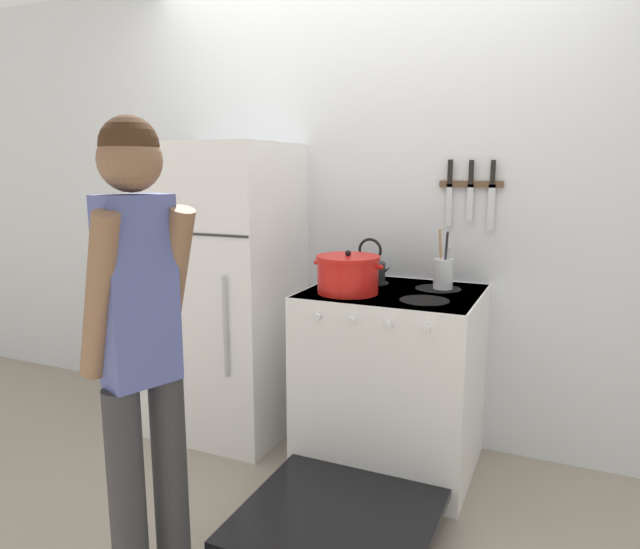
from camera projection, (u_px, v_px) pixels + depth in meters
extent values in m
plane|color=gray|center=(358.00, 425.00, 3.31)|extent=(14.00, 14.00, 0.00)
cube|color=silver|center=(362.00, 204.00, 3.11)|extent=(10.00, 0.06, 2.55)
cube|color=white|center=(223.00, 291.00, 3.16)|extent=(0.74, 0.64, 1.60)
cube|color=#2D2D2D|center=(184.00, 234.00, 2.80)|extent=(0.73, 0.01, 0.01)
cylinder|color=#B2B5BA|center=(225.00, 327.00, 2.78)|extent=(0.02, 0.02, 0.51)
cube|color=white|center=(392.00, 379.00, 2.80)|extent=(0.81, 0.69, 0.89)
cube|color=black|center=(394.00, 293.00, 2.72)|extent=(0.79, 0.67, 0.02)
cube|color=black|center=(371.00, 405.00, 2.52)|extent=(0.71, 0.05, 0.67)
cylinder|color=black|center=(348.00, 294.00, 2.67)|extent=(0.22, 0.22, 0.01)
cylinder|color=black|center=(424.00, 301.00, 2.53)|extent=(0.22, 0.22, 0.01)
cylinder|color=black|center=(367.00, 283.00, 2.92)|extent=(0.22, 0.22, 0.01)
cylinder|color=black|center=(438.00, 289.00, 2.77)|extent=(0.22, 0.22, 0.01)
cylinder|color=silver|center=(317.00, 317.00, 2.51)|extent=(0.04, 0.02, 0.04)
cylinder|color=silver|center=(351.00, 321.00, 2.45)|extent=(0.04, 0.02, 0.04)
cylinder|color=silver|center=(387.00, 325.00, 2.38)|extent=(0.04, 0.02, 0.04)
cylinder|color=silver|center=(426.00, 329.00, 2.32)|extent=(0.04, 0.02, 0.04)
cube|color=black|center=(337.00, 518.00, 2.24)|extent=(0.75, 0.71, 0.04)
cube|color=#99999E|center=(386.00, 394.00, 2.74)|extent=(0.67, 0.38, 0.01)
cylinder|color=red|center=(348.00, 276.00, 2.66)|extent=(0.28, 0.28, 0.16)
cylinder|color=red|center=(348.00, 258.00, 2.64)|extent=(0.30, 0.30, 0.02)
sphere|color=black|center=(348.00, 253.00, 2.64)|extent=(0.03, 0.03, 0.03)
cylinder|color=red|center=(318.00, 262.00, 2.71)|extent=(0.03, 0.02, 0.02)
cylinder|color=red|center=(380.00, 267.00, 2.59)|extent=(0.03, 0.02, 0.02)
cylinder|color=black|center=(370.00, 273.00, 2.91)|extent=(0.16, 0.16, 0.11)
cone|color=black|center=(370.00, 260.00, 2.89)|extent=(0.15, 0.15, 0.03)
sphere|color=black|center=(370.00, 255.00, 2.89)|extent=(0.02, 0.02, 0.02)
cone|color=black|center=(384.00, 272.00, 2.87)|extent=(0.09, 0.03, 0.08)
torus|color=black|center=(370.00, 250.00, 2.88)|extent=(0.13, 0.01, 0.13)
cylinder|color=silver|center=(443.00, 274.00, 2.76)|extent=(0.09, 0.09, 0.15)
cylinder|color=#9E7547|center=(441.00, 256.00, 2.76)|extent=(0.03, 0.03, 0.26)
cylinder|color=#232326|center=(446.00, 257.00, 2.73)|extent=(0.03, 0.06, 0.25)
cylinder|color=#B2B5BA|center=(448.00, 265.00, 2.75)|extent=(0.03, 0.02, 0.17)
cylinder|color=#2D2D30|center=(128.00, 506.00, 1.84)|extent=(0.12, 0.12, 0.79)
cylinder|color=#2D2D30|center=(171.00, 487.00, 1.95)|extent=(0.12, 0.12, 0.79)
cube|color=#4C5693|center=(138.00, 291.00, 1.76)|extent=(0.20, 0.25, 0.60)
cylinder|color=brown|center=(99.00, 298.00, 1.68)|extent=(0.25, 0.16, 0.53)
cylinder|color=brown|center=(173.00, 286.00, 1.85)|extent=(0.25, 0.16, 0.53)
sphere|color=brown|center=(130.00, 160.00, 1.69)|extent=(0.19, 0.19, 0.19)
sphere|color=#382314|center=(129.00, 145.00, 1.68)|extent=(0.18, 0.18, 0.18)
cube|color=brown|center=(471.00, 184.00, 2.82)|extent=(0.31, 0.02, 0.03)
cube|color=silver|center=(449.00, 205.00, 2.87)|extent=(0.03, 0.00, 0.21)
cube|color=black|center=(450.00, 172.00, 2.84)|extent=(0.02, 0.02, 0.12)
cube|color=silver|center=(470.00, 202.00, 2.83)|extent=(0.03, 0.00, 0.18)
cube|color=black|center=(471.00, 172.00, 2.80)|extent=(0.02, 0.02, 0.12)
cube|color=silver|center=(491.00, 207.00, 2.79)|extent=(0.03, 0.00, 0.22)
cube|color=black|center=(493.00, 172.00, 2.76)|extent=(0.02, 0.02, 0.12)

